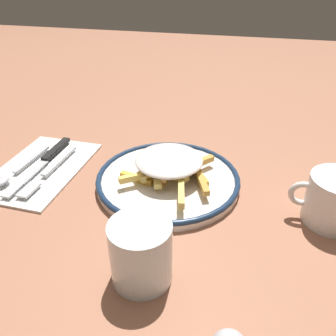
{
  "coord_description": "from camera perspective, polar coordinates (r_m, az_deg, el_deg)",
  "views": [
    {
      "loc": [
        -0.12,
        0.5,
        0.36
      ],
      "look_at": [
        0.0,
        0.0,
        0.03
      ],
      "focal_mm": 37.09,
      "sensor_mm": 36.0,
      "label": 1
    }
  ],
  "objects": [
    {
      "name": "ground_plane",
      "position": [
        0.62,
        -0.0,
        -2.67
      ],
      "size": [
        2.6,
        2.6,
        0.0
      ],
      "primitive_type": "plane",
      "color": "#9C6349"
    },
    {
      "name": "plate",
      "position": [
        0.62,
        -0.0,
        -1.89
      ],
      "size": [
        0.26,
        0.26,
        0.02
      ],
      "color": "white",
      "rests_on": "ground_plane"
    },
    {
      "name": "fries_heap",
      "position": [
        0.61,
        0.0,
        0.76
      ],
      "size": [
        0.16,
        0.17,
        0.04
      ],
      "color": "#D4B753",
      "rests_on": "plate"
    },
    {
      "name": "napkin",
      "position": [
        0.71,
        -20.21,
        0.03
      ],
      "size": [
        0.16,
        0.24,
        0.01
      ],
      "primitive_type": "cube",
      "rotation": [
        0.0,
        0.0,
        -0.03
      ],
      "color": "white",
      "rests_on": "ground_plane"
    },
    {
      "name": "fork",
      "position": [
        0.68,
        -18.88,
        -0.29
      ],
      "size": [
        0.03,
        0.18,
        0.01
      ],
      "color": "silver",
      "rests_on": "napkin"
    },
    {
      "name": "knife",
      "position": [
        0.71,
        -19.53,
        1.33
      ],
      "size": [
        0.02,
        0.21,
        0.01
      ],
      "color": "black",
      "rests_on": "napkin"
    },
    {
      "name": "spoon",
      "position": [
        0.69,
        -23.91,
        -0.55
      ],
      "size": [
        0.03,
        0.15,
        0.01
      ],
      "color": "silver",
      "rests_on": "napkin"
    },
    {
      "name": "water_glass",
      "position": [
        0.44,
        -4.47,
        -13.65
      ],
      "size": [
        0.08,
        0.08,
        0.09
      ],
      "primitive_type": "cylinder",
      "color": "silver",
      "rests_on": "ground_plane"
    },
    {
      "name": "coffee_mug",
      "position": [
        0.58,
        25.72,
        -4.76
      ],
      "size": [
        0.11,
        0.09,
        0.08
      ],
      "color": "white",
      "rests_on": "ground_plane"
    }
  ]
}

